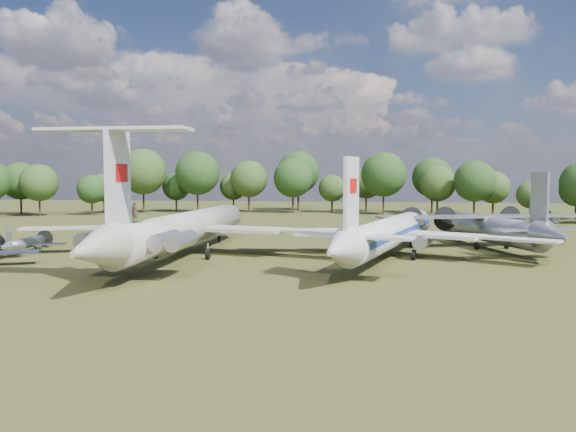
% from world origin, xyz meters
% --- Properties ---
extents(ground, '(300.00, 300.00, 0.00)m').
position_xyz_m(ground, '(0.00, 0.00, 0.00)').
color(ground, '#243712').
rests_on(ground, ground).
extents(il62_airliner, '(41.89, 54.43, 5.33)m').
position_xyz_m(il62_airliner, '(-2.51, -0.06, 2.67)').
color(il62_airliner, '#B9B9B5').
rests_on(il62_airliner, ground).
extents(tu104_jet, '(46.93, 55.42, 4.78)m').
position_xyz_m(tu104_jet, '(21.56, 2.42, 2.39)').
color(tu104_jet, silver).
rests_on(tu104_jet, ground).
extents(an12_transport, '(38.25, 40.53, 4.36)m').
position_xyz_m(an12_transport, '(34.65, 12.95, 2.18)').
color(an12_transport, '#97999F').
rests_on(an12_transport, ground).
extents(small_prop_northwest, '(11.31, 14.19, 1.89)m').
position_xyz_m(small_prop_northwest, '(-23.30, -0.34, 0.95)').
color(small_prop_northwest, '#AAAEB2').
rests_on(small_prop_northwest, ground).
extents(person_on_il62, '(0.72, 0.54, 1.80)m').
position_xyz_m(person_on_il62, '(-2.52, -14.99, 6.24)').
color(person_on_il62, '#9A694E').
rests_on(person_on_il62, il62_airliner).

